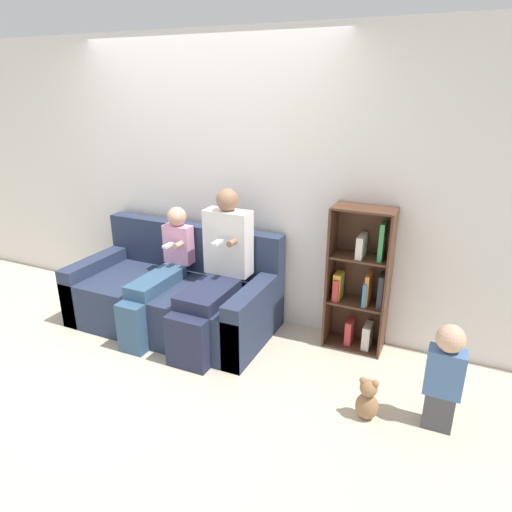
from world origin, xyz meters
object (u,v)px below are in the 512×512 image
at_px(toddler_standing, 444,375).
at_px(teddy_bear, 367,400).
at_px(child_seated, 159,275).
at_px(adult_seated, 216,270).
at_px(couch, 175,296).
at_px(bookshelf, 360,282).

xyz_separation_m(toddler_standing, teddy_bear, (-0.44, -0.13, -0.25)).
distance_m(child_seated, toddler_standing, 2.41).
height_order(adult_seated, child_seated, adult_seated).
relative_size(couch, child_seated, 1.71).
bearing_deg(child_seated, bookshelf, 16.28).
bearing_deg(child_seated, toddler_standing, -6.91).
height_order(toddler_standing, teddy_bear, toddler_standing).
bearing_deg(couch, adult_seated, -9.30).
xyz_separation_m(child_seated, toddler_standing, (2.39, -0.29, -0.15)).
xyz_separation_m(bookshelf, teddy_bear, (0.29, -0.90, -0.44)).
distance_m(child_seated, teddy_bear, 2.03).
distance_m(toddler_standing, bookshelf, 1.08).
relative_size(adult_seated, child_seated, 1.21).
bearing_deg(child_seated, couch, 70.48).
relative_size(couch, adult_seated, 1.41).
relative_size(child_seated, toddler_standing, 1.44).
xyz_separation_m(couch, bookshelf, (1.61, 0.34, 0.30)).
bearing_deg(teddy_bear, toddler_standing, 16.07).
distance_m(child_seated, bookshelf, 1.73).
height_order(couch, child_seated, child_seated).
xyz_separation_m(adult_seated, bookshelf, (1.12, 0.42, -0.07)).
relative_size(child_seated, teddy_bear, 3.46).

